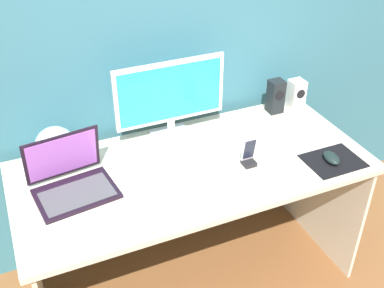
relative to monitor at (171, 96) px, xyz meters
The scene contains 12 objects.
ground_plane 0.96m from the monitor, 90.88° to the right, with size 8.00×8.00×0.00m, color brown.
wall_back 0.36m from the monitor, 91.39° to the left, with size 6.00×0.04×2.50m, color #346D7C.
desk 0.44m from the monitor, 90.88° to the right, with size 1.56×0.72×0.72m.
monitor is the anchor object (origin of this frame).
speaker_right 0.72m from the monitor, ahead, with size 0.07×0.08×0.15m.
speaker_near_monitor 0.59m from the monitor, ahead, with size 0.07×0.07×0.18m.
laptop 0.59m from the monitor, 156.87° to the right, with size 0.35×0.30×0.23m.
fishbowl 0.56m from the monitor, behind, with size 0.18×0.18×0.18m, color silver.
keyboard_external 0.54m from the monitor, 95.75° to the right, with size 0.40×0.12×0.01m, color white.
mousepad 0.78m from the monitor, 39.60° to the right, with size 0.25×0.20×0.00m, color black.
mouse 0.77m from the monitor, 40.24° to the right, with size 0.06×0.10×0.04m, color black.
phone_in_dock 0.45m from the monitor, 57.69° to the right, with size 0.06×0.05×0.14m.
Camera 1 is at (-0.67, -1.54, 1.95)m, focal length 44.34 mm.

